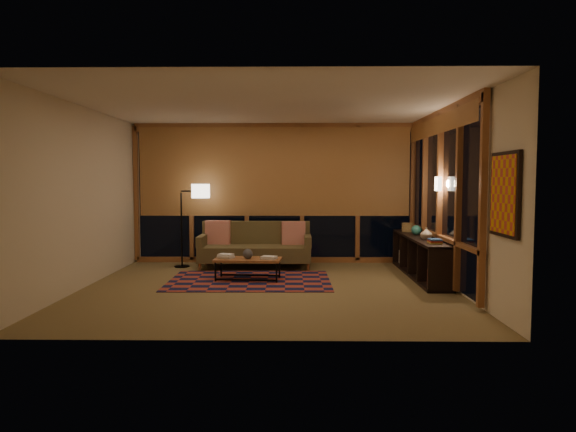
{
  "coord_description": "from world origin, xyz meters",
  "views": [
    {
      "loc": [
        0.41,
        -7.53,
        1.61
      ],
      "look_at": [
        0.29,
        0.51,
        1.04
      ],
      "focal_mm": 32.0,
      "sensor_mm": 36.0,
      "label": 1
    }
  ],
  "objects_px": {
    "bookshelf": "(420,257)",
    "floor_lamp": "(181,225)",
    "coffee_table": "(248,269)",
    "sofa": "(255,246)"
  },
  "relations": [
    {
      "from": "coffee_table",
      "to": "floor_lamp",
      "type": "xyz_separation_m",
      "value": [
        -1.34,
        1.25,
        0.6
      ]
    },
    {
      "from": "coffee_table",
      "to": "bookshelf",
      "type": "xyz_separation_m",
      "value": [
        2.84,
        0.39,
        0.15
      ]
    },
    {
      "from": "bookshelf",
      "to": "coffee_table",
      "type": "bearing_deg",
      "value": -172.25
    },
    {
      "from": "sofa",
      "to": "bookshelf",
      "type": "relative_size",
      "value": 0.76
    },
    {
      "from": "sofa",
      "to": "bookshelf",
      "type": "bearing_deg",
      "value": -15.68
    },
    {
      "from": "sofa",
      "to": "bookshelf",
      "type": "distance_m",
      "value": 2.92
    },
    {
      "from": "bookshelf",
      "to": "floor_lamp",
      "type": "bearing_deg",
      "value": 168.36
    },
    {
      "from": "floor_lamp",
      "to": "bookshelf",
      "type": "relative_size",
      "value": 0.58
    },
    {
      "from": "sofa",
      "to": "bookshelf",
      "type": "xyz_separation_m",
      "value": [
        2.82,
        -0.77,
        -0.08
      ]
    },
    {
      "from": "sofa",
      "to": "floor_lamp",
      "type": "relative_size",
      "value": 1.3
    }
  ]
}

